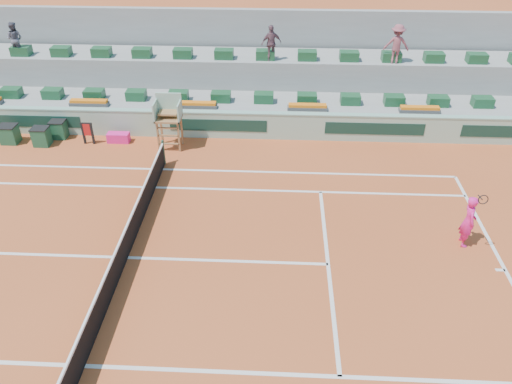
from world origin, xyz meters
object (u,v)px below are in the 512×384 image
player_bag (119,138)px  umpire_chair (169,114)px  drink_cooler_a (59,129)px  tennis_player (469,221)px

player_bag → umpire_chair: size_ratio=0.40×
player_bag → drink_cooler_a: 2.81m
tennis_player → umpire_chair: bearing=150.3°
player_bag → umpire_chair: bearing=-6.5°
player_bag → umpire_chair: umpire_chair is taller
player_bag → tennis_player: bearing=-25.9°
drink_cooler_a → tennis_player: 17.55m
drink_cooler_a → tennis_player: (16.18, -6.78, 0.50)m
drink_cooler_a → player_bag: bearing=-5.5°
player_bag → drink_cooler_a: size_ratio=1.16×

